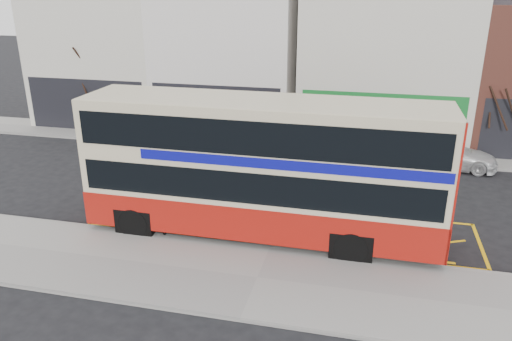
% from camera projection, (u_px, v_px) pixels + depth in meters
% --- Properties ---
extents(ground, '(120.00, 120.00, 0.00)m').
position_uv_depth(ground, '(272.00, 245.00, 17.22)').
color(ground, black).
rests_on(ground, ground).
extents(pavement, '(40.00, 4.00, 0.15)m').
position_uv_depth(pavement, '(257.00, 279.00, 15.10)').
color(pavement, gray).
rests_on(pavement, ground).
extents(kerb, '(40.00, 0.15, 0.15)m').
position_uv_depth(kerb, '(270.00, 248.00, 16.85)').
color(kerb, gray).
rests_on(kerb, ground).
extents(far_pavement, '(50.00, 3.00, 0.15)m').
position_uv_depth(far_pavement, '(312.00, 147.00, 27.20)').
color(far_pavement, gray).
rests_on(far_pavement, ground).
extents(road_markings, '(14.00, 3.40, 0.01)m').
position_uv_depth(road_markings, '(281.00, 224.00, 18.67)').
color(road_markings, yellow).
rests_on(road_markings, ground).
extents(terrace_far_left, '(8.00, 8.01, 10.80)m').
position_uv_depth(terrace_far_left, '(114.00, 43.00, 32.03)').
color(terrace_far_left, beige).
rests_on(terrace_far_left, ground).
extents(terrace_left, '(8.00, 8.01, 11.80)m').
position_uv_depth(terrace_left, '(233.00, 38.00, 30.15)').
color(terrace_left, silver).
rests_on(terrace_left, ground).
extents(terrace_green_shop, '(9.00, 8.01, 11.30)m').
position_uv_depth(terrace_green_shop, '(386.00, 46.00, 28.31)').
color(terrace_green_shop, beige).
rests_on(terrace_green_shop, ground).
extents(double_decker_bus, '(12.27, 2.90, 4.90)m').
position_uv_depth(double_decker_bus, '(263.00, 167.00, 17.06)').
color(double_decker_bus, beige).
rests_on(double_decker_bus, ground).
extents(bus_stop_post, '(0.70, 0.14, 2.85)m').
position_uv_depth(bus_stop_post, '(163.00, 190.00, 16.99)').
color(bus_stop_post, black).
rests_on(bus_stop_post, pavement).
extents(car_silver, '(3.78, 1.98, 1.23)m').
position_uv_depth(car_silver, '(172.00, 140.00, 26.64)').
color(car_silver, silver).
rests_on(car_silver, ground).
extents(car_grey, '(3.77, 1.53, 1.22)m').
position_uv_depth(car_grey, '(254.00, 140.00, 26.53)').
color(car_grey, '#3E4146').
rests_on(car_grey, ground).
extents(car_white, '(4.84, 2.52, 1.34)m').
position_uv_depth(car_white, '(447.00, 154.00, 24.29)').
color(car_white, white).
rests_on(car_white, ground).
extents(street_tree_left, '(2.99, 2.99, 6.45)m').
position_uv_depth(street_tree_left, '(88.00, 56.00, 29.40)').
color(street_tree_left, black).
rests_on(street_tree_left, ground).
extents(street_tree_right, '(2.26, 2.26, 4.88)m').
position_uv_depth(street_tree_right, '(505.00, 95.00, 24.26)').
color(street_tree_right, black).
rests_on(street_tree_right, ground).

